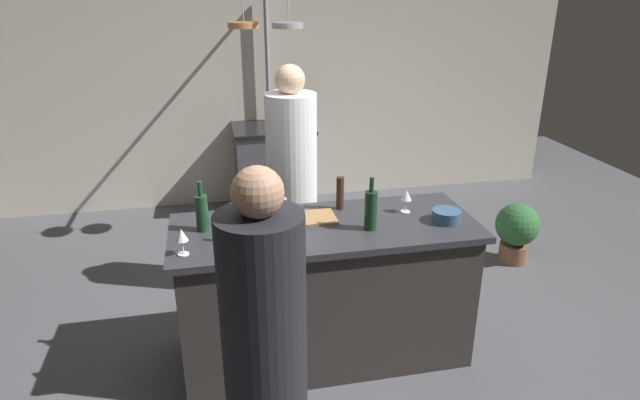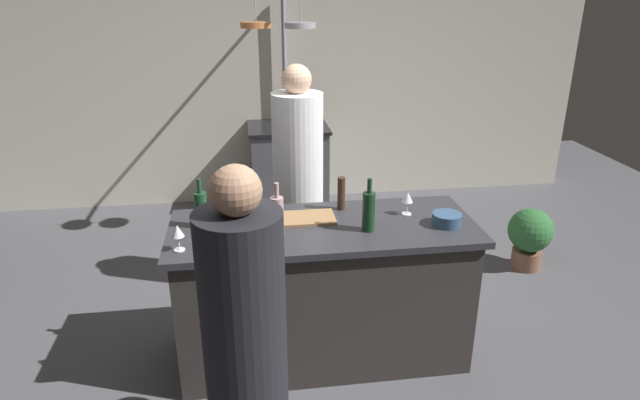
{
  "view_description": "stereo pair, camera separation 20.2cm",
  "coord_description": "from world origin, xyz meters",
  "px_view_note": "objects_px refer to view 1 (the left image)",
  "views": [
    {
      "loc": [
        -0.62,
        -2.82,
        2.21
      ],
      "look_at": [
        0.0,
        0.15,
        1.0
      ],
      "focal_mm": 30.37,
      "sensor_mm": 36.0,
      "label": 1
    },
    {
      "loc": [
        -0.43,
        -2.85,
        2.21
      ],
      "look_at": [
        0.0,
        0.15,
        1.0
      ],
      "focal_mm": 30.37,
      "sensor_mm": 36.0,
      "label": 2
    }
  ],
  "objects_px": {
    "mixing_bowl_steel": "(241,220)",
    "wine_bottle_rose": "(281,217)",
    "potted_plant": "(517,229)",
    "wine_bottle_green": "(202,212)",
    "mixing_bowl_blue": "(446,216)",
    "wine_glass_near_left_guest": "(182,236)",
    "wine_glass_by_chef": "(258,201)",
    "wine_bottle_red": "(371,209)",
    "wine_bottle_dark": "(257,224)",
    "bar_stool_left": "(250,380)",
    "cutting_board": "(309,218)",
    "chef": "(292,192)",
    "guest_left": "(266,367)",
    "stove_range": "(274,169)",
    "wine_glass_near_right_guest": "(406,196)",
    "pepper_mill": "(340,193)"
  },
  "relations": [
    {
      "from": "wine_bottle_green",
      "to": "wine_glass_near_left_guest",
      "type": "distance_m",
      "value": 0.31
    },
    {
      "from": "chef",
      "to": "mixing_bowl_blue",
      "type": "xyz_separation_m",
      "value": [
        0.78,
        -0.93,
        0.14
      ]
    },
    {
      "from": "chef",
      "to": "mixing_bowl_blue",
      "type": "bearing_deg",
      "value": -50.22
    },
    {
      "from": "wine_bottle_green",
      "to": "wine_bottle_dark",
      "type": "bearing_deg",
      "value": -39.25
    },
    {
      "from": "potted_plant",
      "to": "cutting_board",
      "type": "xyz_separation_m",
      "value": [
        -1.93,
        -0.78,
        0.61
      ]
    },
    {
      "from": "pepper_mill",
      "to": "wine_bottle_green",
      "type": "bearing_deg",
      "value": -170.04
    },
    {
      "from": "wine_bottle_red",
      "to": "wine_bottle_rose",
      "type": "relative_size",
      "value": 1.0
    },
    {
      "from": "stove_range",
      "to": "wine_glass_near_right_guest",
      "type": "distance_m",
      "value": 2.48
    },
    {
      "from": "bar_stool_left",
      "to": "mixing_bowl_steel",
      "type": "xyz_separation_m",
      "value": [
        0.03,
        0.71,
        0.56
      ]
    },
    {
      "from": "wine_glass_near_right_guest",
      "to": "wine_glass_by_chef",
      "type": "distance_m",
      "value": 0.91
    },
    {
      "from": "pepper_mill",
      "to": "wine_bottle_dark",
      "type": "distance_m",
      "value": 0.68
    },
    {
      "from": "wine_bottle_green",
      "to": "wine_glass_near_right_guest",
      "type": "distance_m",
      "value": 1.23
    },
    {
      "from": "wine_bottle_dark",
      "to": "wine_bottle_red",
      "type": "bearing_deg",
      "value": 4.76
    },
    {
      "from": "mixing_bowl_steel",
      "to": "wine_bottle_rose",
      "type": "bearing_deg",
      "value": -42.66
    },
    {
      "from": "stove_range",
      "to": "wine_bottle_rose",
      "type": "height_order",
      "value": "wine_bottle_rose"
    },
    {
      "from": "chef",
      "to": "wine_bottle_rose",
      "type": "distance_m",
      "value": 0.99
    },
    {
      "from": "potted_plant",
      "to": "wine_bottle_red",
      "type": "height_order",
      "value": "wine_bottle_red"
    },
    {
      "from": "potted_plant",
      "to": "wine_bottle_rose",
      "type": "relative_size",
      "value": 1.65
    },
    {
      "from": "chef",
      "to": "cutting_board",
      "type": "height_order",
      "value": "chef"
    },
    {
      "from": "stove_range",
      "to": "mixing_bowl_steel",
      "type": "distance_m",
      "value": 2.46
    },
    {
      "from": "wine_glass_near_left_guest",
      "to": "wine_glass_by_chef",
      "type": "height_order",
      "value": "same"
    },
    {
      "from": "stove_range",
      "to": "potted_plant",
      "type": "distance_m",
      "value": 2.43
    },
    {
      "from": "cutting_board",
      "to": "wine_bottle_green",
      "type": "xyz_separation_m",
      "value": [
        -0.62,
        -0.02,
        0.1
      ]
    },
    {
      "from": "wine_bottle_dark",
      "to": "wine_glass_near_left_guest",
      "type": "distance_m",
      "value": 0.4
    },
    {
      "from": "wine_bottle_green",
      "to": "mixing_bowl_blue",
      "type": "xyz_separation_m",
      "value": [
        1.41,
        -0.17,
        -0.08
      ]
    },
    {
      "from": "bar_stool_left",
      "to": "wine_bottle_dark",
      "type": "xyz_separation_m",
      "value": [
        0.11,
        0.46,
        0.64
      ]
    },
    {
      "from": "guest_left",
      "to": "wine_bottle_dark",
      "type": "bearing_deg",
      "value": 85.94
    },
    {
      "from": "wine_bottle_dark",
      "to": "mixing_bowl_blue",
      "type": "bearing_deg",
      "value": 3.22
    },
    {
      "from": "chef",
      "to": "wine_bottle_red",
      "type": "relative_size",
      "value": 5.46
    },
    {
      "from": "stove_range",
      "to": "wine_bottle_red",
      "type": "height_order",
      "value": "wine_bottle_red"
    },
    {
      "from": "wine_bottle_green",
      "to": "wine_bottle_rose",
      "type": "xyz_separation_m",
      "value": [
        0.43,
        -0.18,
        0.01
      ]
    },
    {
      "from": "bar_stool_left",
      "to": "potted_plant",
      "type": "relative_size",
      "value": 1.31
    },
    {
      "from": "cutting_board",
      "to": "wine_bottle_rose",
      "type": "xyz_separation_m",
      "value": [
        -0.19,
        -0.2,
        0.11
      ]
    },
    {
      "from": "wine_bottle_green",
      "to": "wine_glass_by_chef",
      "type": "height_order",
      "value": "wine_bottle_green"
    },
    {
      "from": "guest_left",
      "to": "wine_bottle_rose",
      "type": "bearing_deg",
      "value": 77.67
    },
    {
      "from": "potted_plant",
      "to": "wine_bottle_rose",
      "type": "bearing_deg",
      "value": -155.12
    },
    {
      "from": "wine_bottle_rose",
      "to": "mixing_bowl_steel",
      "type": "height_order",
      "value": "wine_bottle_rose"
    },
    {
      "from": "mixing_bowl_steel",
      "to": "wine_bottle_red",
      "type": "bearing_deg",
      "value": -14.98
    },
    {
      "from": "wine_bottle_red",
      "to": "wine_glass_near_left_guest",
      "type": "height_order",
      "value": "wine_bottle_red"
    },
    {
      "from": "pepper_mill",
      "to": "wine_glass_near_right_guest",
      "type": "distance_m",
      "value": 0.41
    },
    {
      "from": "wine_bottle_green",
      "to": "mixing_bowl_blue",
      "type": "distance_m",
      "value": 1.43
    },
    {
      "from": "wine_glass_near_left_guest",
      "to": "mixing_bowl_steel",
      "type": "xyz_separation_m",
      "value": [
        0.32,
        0.3,
        -0.07
      ]
    },
    {
      "from": "potted_plant",
      "to": "wine_bottle_green",
      "type": "bearing_deg",
      "value": -162.5
    },
    {
      "from": "cutting_board",
      "to": "stove_range",
      "type": "bearing_deg",
      "value": 88.05
    },
    {
      "from": "wine_bottle_green",
      "to": "wine_bottle_rose",
      "type": "distance_m",
      "value": 0.46
    },
    {
      "from": "guest_left",
      "to": "wine_bottle_green",
      "type": "xyz_separation_m",
      "value": [
        -0.23,
        1.08,
        0.26
      ]
    },
    {
      "from": "stove_range",
      "to": "bar_stool_left",
      "type": "distance_m",
      "value": 3.11
    },
    {
      "from": "cutting_board",
      "to": "wine_bottle_dark",
      "type": "relative_size",
      "value": 1.07
    },
    {
      "from": "potted_plant",
      "to": "pepper_mill",
      "type": "xyz_separation_m",
      "value": [
        -1.7,
        -0.65,
        0.71
      ]
    },
    {
      "from": "wine_bottle_dark",
      "to": "wine_glass_by_chef",
      "type": "bearing_deg",
      "value": 83.76
    }
  ]
}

